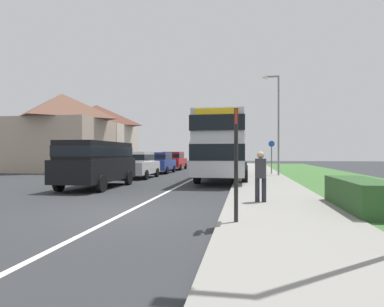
{
  "coord_description": "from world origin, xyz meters",
  "views": [
    {
      "loc": [
        3.19,
        -8.22,
        1.62
      ],
      "look_at": [
        0.77,
        6.45,
        1.6
      ],
      "focal_mm": 30.1,
      "sensor_mm": 36.0,
      "label": 1
    }
  ],
  "objects_px": {
    "bus_stop_sign": "(236,157)",
    "parked_van_black": "(97,160)",
    "parked_car_red": "(174,160)",
    "pedestrian_at_stop": "(261,174)",
    "double_decker_bus": "(224,145)",
    "parked_car_blue": "(160,162)",
    "street_lamp_mid": "(277,118)",
    "parked_car_white": "(139,164)",
    "cycle_route_sign": "(272,156)"
  },
  "relations": [
    {
      "from": "pedestrian_at_stop",
      "to": "bus_stop_sign",
      "type": "bearing_deg",
      "value": -102.54
    },
    {
      "from": "parked_van_black",
      "to": "bus_stop_sign",
      "type": "distance_m",
      "value": 9.61
    },
    {
      "from": "parked_car_red",
      "to": "cycle_route_sign",
      "type": "xyz_separation_m",
      "value": [
        8.75,
        -6.44,
        0.48
      ]
    },
    {
      "from": "parked_car_blue",
      "to": "street_lamp_mid",
      "type": "bearing_deg",
      "value": -16.31
    },
    {
      "from": "double_decker_bus",
      "to": "parked_van_black",
      "type": "height_order",
      "value": "double_decker_bus"
    },
    {
      "from": "pedestrian_at_stop",
      "to": "parked_car_blue",
      "type": "bearing_deg",
      "value": 115.73
    },
    {
      "from": "parked_car_white",
      "to": "parked_van_black",
      "type": "bearing_deg",
      "value": -90.36
    },
    {
      "from": "cycle_route_sign",
      "to": "street_lamp_mid",
      "type": "distance_m",
      "value": 3.03
    },
    {
      "from": "parked_car_red",
      "to": "pedestrian_at_stop",
      "type": "distance_m",
      "value": 21.75
    },
    {
      "from": "parked_car_white",
      "to": "pedestrian_at_stop",
      "type": "xyz_separation_m",
      "value": [
        7.24,
        -9.78,
        0.05
      ]
    },
    {
      "from": "street_lamp_mid",
      "to": "bus_stop_sign",
      "type": "bearing_deg",
      "value": -98.61
    },
    {
      "from": "pedestrian_at_stop",
      "to": "cycle_route_sign",
      "type": "xyz_separation_m",
      "value": [
        1.45,
        14.05,
        0.45
      ]
    },
    {
      "from": "double_decker_bus",
      "to": "parked_van_black",
      "type": "bearing_deg",
      "value": -133.27
    },
    {
      "from": "parked_car_red",
      "to": "cycle_route_sign",
      "type": "distance_m",
      "value": 10.88
    },
    {
      "from": "parked_van_black",
      "to": "pedestrian_at_stop",
      "type": "relative_size",
      "value": 3.03
    },
    {
      "from": "parked_car_white",
      "to": "parked_car_blue",
      "type": "relative_size",
      "value": 0.98
    },
    {
      "from": "parked_car_blue",
      "to": "parked_van_black",
      "type": "bearing_deg",
      "value": -90.12
    },
    {
      "from": "double_decker_bus",
      "to": "bus_stop_sign",
      "type": "height_order",
      "value": "double_decker_bus"
    },
    {
      "from": "bus_stop_sign",
      "to": "street_lamp_mid",
      "type": "height_order",
      "value": "street_lamp_mid"
    },
    {
      "from": "parked_van_black",
      "to": "bus_stop_sign",
      "type": "xyz_separation_m",
      "value": [
        6.61,
        -6.97,
        0.26
      ]
    },
    {
      "from": "parked_car_blue",
      "to": "bus_stop_sign",
      "type": "xyz_separation_m",
      "value": [
        6.58,
        -18.05,
        0.62
      ]
    },
    {
      "from": "parked_car_white",
      "to": "parked_car_blue",
      "type": "bearing_deg",
      "value": 90.14
    },
    {
      "from": "pedestrian_at_stop",
      "to": "cycle_route_sign",
      "type": "height_order",
      "value": "cycle_route_sign"
    },
    {
      "from": "double_decker_bus",
      "to": "parked_car_white",
      "type": "bearing_deg",
      "value": -179.09
    },
    {
      "from": "parked_van_black",
      "to": "parked_car_blue",
      "type": "distance_m",
      "value": 11.08
    },
    {
      "from": "double_decker_bus",
      "to": "cycle_route_sign",
      "type": "bearing_deg",
      "value": 52.79
    },
    {
      "from": "parked_car_blue",
      "to": "street_lamp_mid",
      "type": "relative_size",
      "value": 0.59
    },
    {
      "from": "parked_van_black",
      "to": "cycle_route_sign",
      "type": "relative_size",
      "value": 2.01
    },
    {
      "from": "parked_car_blue",
      "to": "pedestrian_at_stop",
      "type": "xyz_separation_m",
      "value": [
        7.25,
        -15.05,
        0.05
      ]
    },
    {
      "from": "parked_van_black",
      "to": "cycle_route_sign",
      "type": "bearing_deg",
      "value": 49.12
    },
    {
      "from": "bus_stop_sign",
      "to": "parked_van_black",
      "type": "bearing_deg",
      "value": 133.46
    },
    {
      "from": "parked_car_red",
      "to": "parked_van_black",
      "type": "bearing_deg",
      "value": -89.89
    },
    {
      "from": "parked_van_black",
      "to": "parked_car_red",
      "type": "distance_m",
      "value": 16.52
    },
    {
      "from": "parked_van_black",
      "to": "pedestrian_at_stop",
      "type": "distance_m",
      "value": 8.3
    },
    {
      "from": "bus_stop_sign",
      "to": "double_decker_bus",
      "type": "bearing_deg",
      "value": 94.72
    },
    {
      "from": "pedestrian_at_stop",
      "to": "bus_stop_sign",
      "type": "distance_m",
      "value": 3.12
    },
    {
      "from": "parked_car_blue",
      "to": "pedestrian_at_stop",
      "type": "bearing_deg",
      "value": -64.27
    },
    {
      "from": "bus_stop_sign",
      "to": "pedestrian_at_stop",
      "type": "bearing_deg",
      "value": 77.46
    },
    {
      "from": "double_decker_bus",
      "to": "pedestrian_at_stop",
      "type": "xyz_separation_m",
      "value": [
        1.73,
        -9.87,
        -1.17
      ]
    },
    {
      "from": "parked_car_red",
      "to": "cycle_route_sign",
      "type": "bearing_deg",
      "value": -36.33
    },
    {
      "from": "parked_car_red",
      "to": "bus_stop_sign",
      "type": "distance_m",
      "value": 24.42
    },
    {
      "from": "cycle_route_sign",
      "to": "parked_car_white",
      "type": "bearing_deg",
      "value": -153.81
    },
    {
      "from": "street_lamp_mid",
      "to": "pedestrian_at_stop",
      "type": "bearing_deg",
      "value": -97.65
    },
    {
      "from": "parked_car_white",
      "to": "pedestrian_at_stop",
      "type": "relative_size",
      "value": 2.36
    },
    {
      "from": "parked_car_red",
      "to": "street_lamp_mid",
      "type": "bearing_deg",
      "value": -41.89
    },
    {
      "from": "parked_van_black",
      "to": "parked_car_blue",
      "type": "height_order",
      "value": "parked_van_black"
    },
    {
      "from": "parked_van_black",
      "to": "pedestrian_at_stop",
      "type": "xyz_separation_m",
      "value": [
        7.27,
        -3.97,
        -0.3
      ]
    },
    {
      "from": "parked_van_black",
      "to": "street_lamp_mid",
      "type": "xyz_separation_m",
      "value": [
        8.94,
        8.46,
        2.71
      ]
    },
    {
      "from": "cycle_route_sign",
      "to": "street_lamp_mid",
      "type": "xyz_separation_m",
      "value": [
        0.22,
        -1.61,
        2.56
      ]
    },
    {
      "from": "street_lamp_mid",
      "to": "parked_van_black",
      "type": "bearing_deg",
      "value": -136.58
    }
  ]
}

